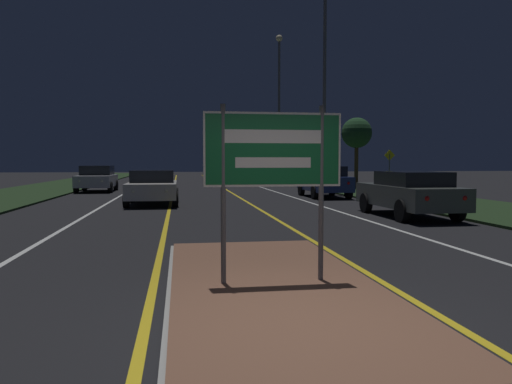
% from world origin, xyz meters
% --- Properties ---
extents(ground_plane, '(160.00, 160.00, 0.00)m').
position_xyz_m(ground_plane, '(0.00, 0.00, 0.00)').
color(ground_plane, black).
extents(median_island, '(2.85, 6.83, 0.10)m').
position_xyz_m(median_island, '(0.00, 1.76, 0.04)').
color(median_island, '#999993').
rests_on(median_island, ground_plane).
extents(verge_left, '(5.00, 100.00, 0.08)m').
position_xyz_m(verge_left, '(-9.50, 20.00, 0.04)').
color(verge_left, '#1E3319').
rests_on(verge_left, ground_plane).
extents(verge_right, '(5.00, 100.00, 0.08)m').
position_xyz_m(verge_right, '(9.50, 20.00, 0.04)').
color(verge_right, '#1E3319').
rests_on(verge_right, ground_plane).
extents(centre_line_yellow_left, '(0.12, 70.00, 0.01)m').
position_xyz_m(centre_line_yellow_left, '(-1.61, 25.00, 0.00)').
color(centre_line_yellow_left, gold).
rests_on(centre_line_yellow_left, ground_plane).
extents(centre_line_yellow_right, '(0.12, 70.00, 0.01)m').
position_xyz_m(centre_line_yellow_right, '(1.61, 25.00, 0.00)').
color(centre_line_yellow_right, gold).
rests_on(centre_line_yellow_right, ground_plane).
extents(lane_line_white_left, '(0.12, 70.00, 0.01)m').
position_xyz_m(lane_line_white_left, '(-4.20, 25.00, 0.00)').
color(lane_line_white_left, silver).
rests_on(lane_line_white_left, ground_plane).
extents(lane_line_white_right, '(0.12, 70.00, 0.01)m').
position_xyz_m(lane_line_white_right, '(4.20, 25.00, 0.00)').
color(lane_line_white_right, silver).
rests_on(lane_line_white_right, ground_plane).
extents(edge_line_white_left, '(0.10, 70.00, 0.01)m').
position_xyz_m(edge_line_white_left, '(-7.20, 25.00, 0.00)').
color(edge_line_white_left, silver).
rests_on(edge_line_white_left, ground_plane).
extents(edge_line_white_right, '(0.10, 70.00, 0.01)m').
position_xyz_m(edge_line_white_right, '(7.20, 25.00, 0.00)').
color(edge_line_white_right, silver).
rests_on(edge_line_white_right, ground_plane).
extents(highway_sign, '(1.86, 0.07, 2.38)m').
position_xyz_m(highway_sign, '(0.00, 1.76, 1.77)').
color(highway_sign, '#56565B').
rests_on(highway_sign, median_island).
extents(streetlight_right_near, '(0.52, 0.52, 11.21)m').
position_xyz_m(streetlight_right_near, '(6.55, 21.48, 7.01)').
color(streetlight_right_near, '#56565B').
rests_on(streetlight_right_near, ground_plane).
extents(streetlight_right_far, '(0.50, 0.50, 11.17)m').
position_xyz_m(streetlight_right_far, '(6.22, 32.26, 6.84)').
color(streetlight_right_far, '#56565B').
rests_on(streetlight_right_far, ground_plane).
extents(car_receding_0, '(1.90, 4.54, 1.42)m').
position_xyz_m(car_receding_0, '(5.83, 9.76, 0.76)').
color(car_receding_0, '#4C514C').
rests_on(car_receding_0, ground_plane).
extents(car_receding_1, '(1.84, 4.17, 1.51)m').
position_xyz_m(car_receding_1, '(5.70, 18.54, 0.79)').
color(car_receding_1, navy).
rests_on(car_receding_1, ground_plane).
extents(car_approaching_0, '(2.04, 4.19, 1.38)m').
position_xyz_m(car_approaching_0, '(-2.31, 15.63, 0.73)').
color(car_approaching_0, silver).
rests_on(car_approaching_0, ground_plane).
extents(car_approaching_1, '(2.03, 4.06, 1.50)m').
position_xyz_m(car_approaching_1, '(-5.94, 24.95, 0.77)').
color(car_approaching_1, '#B7B7BC').
rests_on(car_approaching_1, ground_plane).
extents(warning_sign, '(0.60, 0.06, 2.30)m').
position_xyz_m(warning_sign, '(10.04, 20.84, 1.46)').
color(warning_sign, '#56565B').
rests_on(warning_sign, verge_right).
extents(roadside_palm_right, '(1.88, 1.88, 4.37)m').
position_xyz_m(roadside_palm_right, '(9.63, 24.85, 3.46)').
color(roadside_palm_right, '#4C3823').
rests_on(roadside_palm_right, verge_right).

